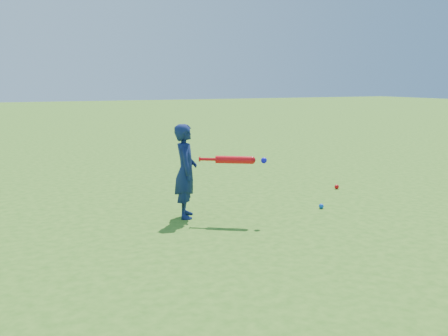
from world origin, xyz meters
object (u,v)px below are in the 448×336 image
child (186,171)px  ground_ball_blue (321,206)px  ground_ball_red (337,187)px  bat_swing (237,160)px

child → ground_ball_blue: size_ratio=17.66×
ground_ball_red → ground_ball_blue: (-1.00, -0.95, -0.00)m
ground_ball_red → child: bearing=-168.9°
child → ground_ball_red: size_ratio=16.40×
ground_ball_red → ground_ball_blue: bearing=-136.4°
ground_ball_blue → bat_swing: 1.53m
child → bat_swing: 0.69m
child → ground_ball_blue: (1.87, -0.39, -0.58)m
child → ground_ball_red: 2.98m
ground_ball_red → ground_ball_blue: 1.38m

